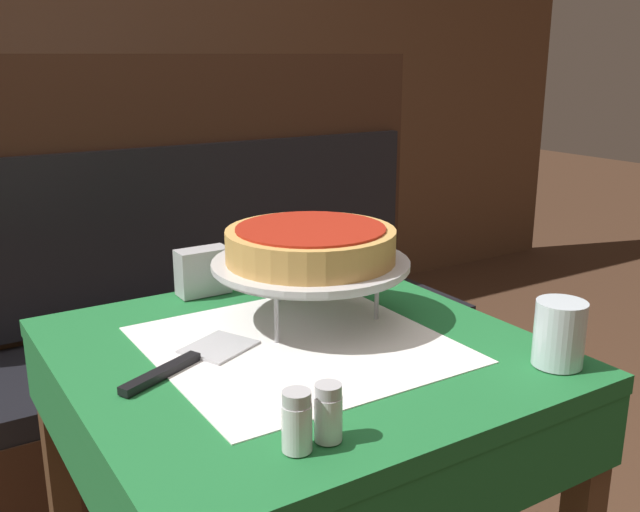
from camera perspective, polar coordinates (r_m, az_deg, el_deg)
dining_table_front at (r=1.20m, az=-1.74°, el=-11.60°), size 0.72×0.72×0.77m
dining_table_rear at (r=2.71m, az=-19.25°, el=3.24°), size 0.69×0.69×0.77m
booth_bench at (r=2.04m, az=-9.85°, el=-9.41°), size 1.61×0.47×1.22m
back_wall_panel at (r=3.11m, az=-22.94°, el=14.27°), size 6.00×0.04×2.40m
pizza_pan_stand at (r=1.23m, az=-0.75°, el=-0.80°), size 0.34×0.34×0.11m
deep_dish_pizza at (r=1.22m, az=-0.75°, el=0.99°), size 0.29×0.29×0.06m
pizza_server at (r=1.11m, az=-10.18°, el=-8.15°), size 0.25×0.16×0.01m
water_glass_near at (r=1.13m, az=18.60°, el=-5.88°), size 0.08×0.08×0.10m
salt_shaker at (r=0.86m, az=-1.87°, el=-13.09°), size 0.04×0.04×0.08m
pepper_shaker at (r=0.88m, az=0.66°, el=-12.42°), size 0.03×0.03×0.07m
napkin_holder at (r=1.40m, az=-9.35°, el=-1.22°), size 0.10×0.05×0.09m
condiment_caddy at (r=2.72m, az=-20.67°, el=6.43°), size 0.14×0.14×0.18m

